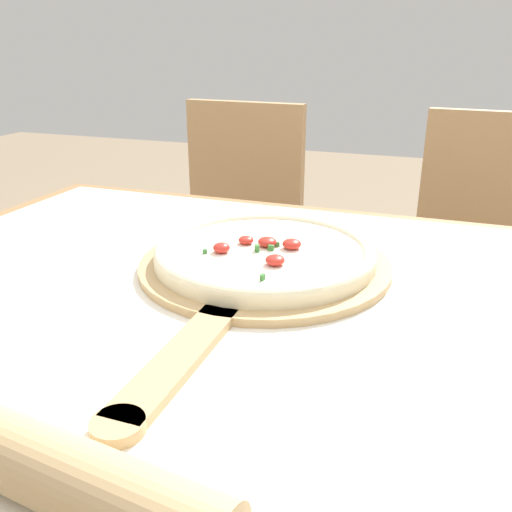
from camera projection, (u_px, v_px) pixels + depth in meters
dining_table at (239, 370)px, 0.77m from camera, size 1.23×0.94×0.75m
towel_cloth at (238, 299)px, 0.73m from camera, size 1.15×0.86×0.00m
pizza_peel at (257, 270)px, 0.80m from camera, size 0.38×0.61×0.01m
pizza at (263, 252)px, 0.82m from camera, size 0.33×0.33×0.03m
rolling_pin at (5, 448)px, 0.42m from camera, size 0.49×0.10×0.06m
chair_left at (233, 231)px, 1.67m from camera, size 0.43×0.43×0.91m
chair_right at (481, 261)px, 1.45m from camera, size 0.44×0.44×0.91m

